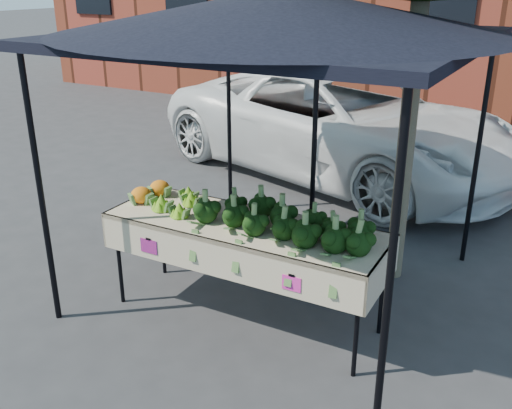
# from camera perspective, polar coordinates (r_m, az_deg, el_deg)

# --- Properties ---
(ground) EXTENTS (90.00, 90.00, 0.00)m
(ground) POSITION_cam_1_polar(r_m,az_deg,el_deg) (5.14, 1.14, -11.39)
(ground) COLOR #2E2E31
(table) EXTENTS (2.41, 0.84, 0.90)m
(table) POSITION_cam_1_polar(r_m,az_deg,el_deg) (4.96, -1.14, -6.66)
(table) COLOR beige
(table) RESTS_ON ground
(canopy) EXTENTS (3.16, 3.16, 2.74)m
(canopy) POSITION_cam_1_polar(r_m,az_deg,el_deg) (5.12, 2.53, 5.38)
(canopy) COLOR black
(canopy) RESTS_ON ground
(broccoli_heap) EXTENTS (1.53, 0.56, 0.25)m
(broccoli_heap) POSITION_cam_1_polar(r_m,az_deg,el_deg) (4.58, 2.86, -1.24)
(broccoli_heap) COLOR black
(broccoli_heap) RESTS_ON table
(romanesco_cluster) EXTENTS (0.42, 0.56, 0.19)m
(romanesco_cluster) POSITION_cam_1_polar(r_m,az_deg,el_deg) (5.10, -7.45, 0.71)
(romanesco_cluster) COLOR #7AAE23
(romanesco_cluster) RESTS_ON table
(cauliflower_pair) EXTENTS (0.22, 0.42, 0.17)m
(cauliflower_pair) POSITION_cam_1_polar(r_m,az_deg,el_deg) (5.34, -10.45, 1.40)
(cauliflower_pair) COLOR orange
(cauliflower_pair) RESTS_ON table
(street_tree) EXTENTS (2.33, 2.33, 4.59)m
(street_tree) POSITION_cam_1_polar(r_m,az_deg,el_deg) (5.35, 15.67, 15.46)
(street_tree) COLOR #1E4C14
(street_tree) RESTS_ON ground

